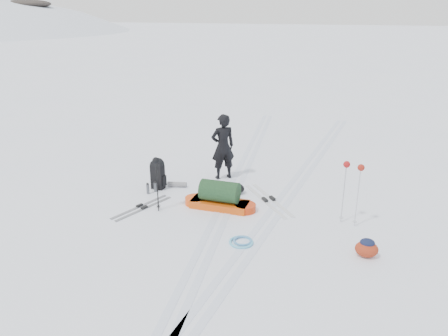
{
  "coord_description": "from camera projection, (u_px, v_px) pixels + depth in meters",
  "views": [
    {
      "loc": [
        2.4,
        -8.61,
        4.34
      ],
      "look_at": [
        -0.03,
        0.08,
        0.95
      ],
      "focal_mm": 35.0,
      "sensor_mm": 36.0,
      "label": 1
    }
  ],
  "objects": [
    {
      "name": "skier",
      "position": [
        223.0,
        147.0,
        11.35
      ],
      "size": [
        0.76,
        0.71,
        1.74
      ],
      "primitive_type": "imported",
      "rotation": [
        0.0,
        0.0,
        3.77
      ],
      "color": "black",
      "rests_on": "ground"
    },
    {
      "name": "ground",
      "position": [
        225.0,
        208.0,
        9.9
      ],
      "size": [
        200.0,
        200.0,
        0.0
      ],
      "primitive_type": "plane",
      "color": "white",
      "rests_on": "ground"
    },
    {
      "name": "touring_skis_white",
      "position": [
        269.0,
        200.0,
        10.28
      ],
      "size": [
        1.45,
        1.76,
        0.07
      ],
      "rotation": [
        0.0,
        0.0,
        -0.92
      ],
      "color": "silver",
      "rests_on": "ground"
    },
    {
      "name": "small_daypack",
      "position": [
        367.0,
        248.0,
        7.96
      ],
      "size": [
        0.46,
        0.37,
        0.36
      ],
      "rotation": [
        0.0,
        0.0,
        0.13
      ],
      "color": "maroon",
      "rests_on": "ground"
    },
    {
      "name": "rope_coil",
      "position": [
        242.0,
        241.0,
        8.46
      ],
      "size": [
        0.48,
        0.48,
        0.06
      ],
      "rotation": [
        0.0,
        0.0,
        -0.01
      ],
      "color": "#58B6D7",
      "rests_on": "ground"
    },
    {
      "name": "ski_tracks",
      "position": [
        259.0,
        196.0,
        10.53
      ],
      "size": [
        3.38,
        17.97,
        0.01
      ],
      "color": "silver",
      "rests_on": "ground"
    },
    {
      "name": "ski_poles_black",
      "position": [
        156.0,
        167.0,
        9.46
      ],
      "size": [
        0.15,
        0.17,
        1.26
      ],
      "rotation": [
        0.0,
        0.0,
        -0.24
      ],
      "color": "black",
      "rests_on": "ground"
    },
    {
      "name": "stuff_sack",
      "position": [
        236.0,
        188.0,
        10.66
      ],
      "size": [
        0.48,
        0.42,
        0.25
      ],
      "rotation": [
        0.0,
        0.0,
        -0.33
      ],
      "color": "black",
      "rests_on": "ground"
    },
    {
      "name": "expedition_rucksack",
      "position": [
        160.0,
        175.0,
        10.87
      ],
      "size": [
        0.83,
        0.45,
        0.78
      ],
      "rotation": [
        0.0,
        0.0,
        -0.11
      ],
      "color": "black",
      "rests_on": "ground"
    },
    {
      "name": "touring_skis_grey",
      "position": [
        142.0,
        207.0,
        9.92
      ],
      "size": [
        0.86,
        1.57,
        0.06
      ],
      "rotation": [
        0.0,
        0.0,
        1.16
      ],
      "color": "gray",
      "rests_on": "ground"
    },
    {
      "name": "pulk_sled",
      "position": [
        220.0,
        198.0,
        9.87
      ],
      "size": [
        1.69,
        0.6,
        0.64
      ],
      "rotation": [
        0.0,
        0.0,
        -0.04
      ],
      "color": "#CF490C",
      "rests_on": "ground"
    },
    {
      "name": "ski_poles_silver",
      "position": [
        353.0,
        173.0,
        8.8
      ],
      "size": [
        0.42,
        0.25,
        1.37
      ],
      "rotation": [
        0.0,
        0.0,
        -0.22
      ],
      "color": "#B1B3B8",
      "rests_on": "ground"
    },
    {
      "name": "thermos_pair",
      "position": [
        151.0,
        188.0,
        10.68
      ],
      "size": [
        0.2,
        0.26,
        0.28
      ],
      "rotation": [
        0.0,
        0.0,
        0.2
      ],
      "color": "#515257",
      "rests_on": "ground"
    }
  ]
}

